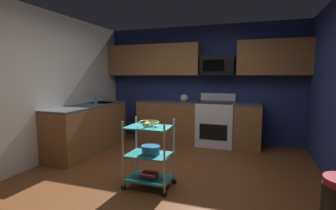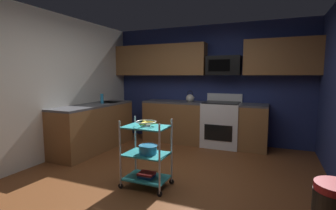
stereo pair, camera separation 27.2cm
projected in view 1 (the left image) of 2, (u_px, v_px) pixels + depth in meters
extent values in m
cube|color=brown|center=(165.00, 182.00, 3.59)|extent=(4.40, 4.80, 0.04)
cube|color=navy|center=(201.00, 84.00, 5.72)|extent=(4.52, 0.06, 2.60)
cube|color=silver|center=(39.00, 87.00, 4.16)|extent=(0.06, 4.80, 2.60)
cube|color=brown|center=(197.00, 124.00, 5.51)|extent=(2.66, 0.60, 0.88)
cube|color=#4C4C51|center=(197.00, 103.00, 5.46)|extent=(2.66, 0.60, 0.04)
cube|color=brown|center=(89.00, 129.00, 4.94)|extent=(0.60, 1.92, 0.88)
cube|color=#4C4C51|center=(88.00, 106.00, 4.89)|extent=(0.60, 1.92, 0.04)
cube|color=#B7BABC|center=(103.00, 106.00, 5.37)|extent=(0.44, 0.36, 0.16)
cube|color=white|center=(216.00, 124.00, 5.38)|extent=(0.76, 0.64, 0.92)
cube|color=black|center=(213.00, 132.00, 5.08)|extent=(0.56, 0.01, 0.32)
cube|color=white|center=(218.00, 97.00, 5.59)|extent=(0.76, 0.06, 0.18)
cube|color=black|center=(216.00, 102.00, 5.32)|extent=(0.72, 0.60, 0.02)
cube|color=brown|center=(153.00, 60.00, 5.83)|extent=(2.21, 0.33, 0.70)
cube|color=brown|center=(273.00, 58.00, 4.99)|extent=(1.39, 0.33, 0.70)
cube|color=black|center=(218.00, 66.00, 5.34)|extent=(0.70, 0.38, 0.40)
cube|color=black|center=(213.00, 65.00, 5.17)|extent=(0.44, 0.01, 0.24)
cylinder|color=silver|center=(123.00, 155.00, 3.23)|extent=(0.02, 0.02, 0.88)
cylinder|color=black|center=(124.00, 187.00, 3.28)|extent=(0.07, 0.02, 0.07)
cylinder|color=silver|center=(164.00, 160.00, 3.04)|extent=(0.02, 0.02, 0.88)
cylinder|color=black|center=(164.00, 194.00, 3.10)|extent=(0.07, 0.02, 0.07)
cylinder|color=silver|center=(136.00, 147.00, 3.60)|extent=(0.02, 0.02, 0.88)
cylinder|color=black|center=(137.00, 176.00, 3.65)|extent=(0.07, 0.02, 0.07)
cylinder|color=silver|center=(174.00, 151.00, 3.41)|extent=(0.02, 0.02, 0.88)
cylinder|color=black|center=(174.00, 181.00, 3.46)|extent=(0.07, 0.02, 0.07)
cube|color=teal|center=(149.00, 178.00, 3.36)|extent=(0.57, 0.40, 0.02)
cube|color=teal|center=(149.00, 155.00, 3.32)|extent=(0.57, 0.40, 0.02)
cube|color=teal|center=(149.00, 127.00, 3.28)|extent=(0.57, 0.40, 0.02)
torus|color=silver|center=(149.00, 122.00, 3.27)|extent=(0.27, 0.27, 0.01)
cylinder|color=silver|center=(149.00, 126.00, 3.28)|extent=(0.12, 0.12, 0.02)
ellipsoid|color=yellow|center=(153.00, 123.00, 3.27)|extent=(0.17, 0.09, 0.04)
ellipsoid|color=yellow|center=(147.00, 123.00, 3.32)|extent=(0.15, 0.14, 0.04)
ellipsoid|color=yellow|center=(147.00, 124.00, 3.23)|extent=(0.08, 0.17, 0.04)
cylinder|color=#338CBF|center=(151.00, 150.00, 3.31)|extent=(0.24, 0.24, 0.11)
torus|color=#338CBF|center=(151.00, 146.00, 3.30)|extent=(0.25, 0.25, 0.01)
cube|color=#1E4C8C|center=(149.00, 176.00, 3.36)|extent=(0.20, 0.17, 0.04)
cube|color=#B22626|center=(149.00, 174.00, 3.36)|extent=(0.22, 0.18, 0.03)
sphere|color=beige|center=(184.00, 98.00, 5.54)|extent=(0.18, 0.18, 0.18)
sphere|color=black|center=(184.00, 94.00, 5.53)|extent=(0.03, 0.03, 0.03)
cone|color=beige|center=(188.00, 98.00, 5.51)|extent=(0.09, 0.04, 0.06)
torus|color=black|center=(184.00, 93.00, 5.53)|extent=(0.12, 0.01, 0.12)
cylinder|color=#2D8CBF|center=(96.00, 99.00, 5.06)|extent=(0.06, 0.06, 0.20)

